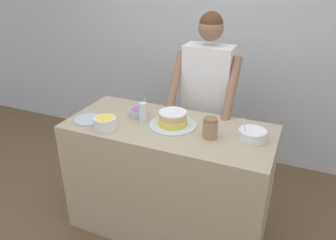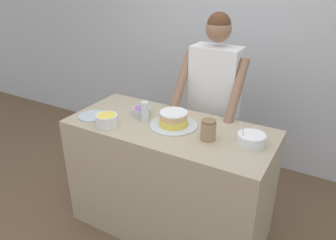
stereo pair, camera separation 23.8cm
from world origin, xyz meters
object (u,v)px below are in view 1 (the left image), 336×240
object	(u,v)px
frosting_bowl_yellow	(105,123)
drinking_glass	(143,113)
person_baker	(207,93)
stoneware_jar	(210,128)
ceramic_plate	(88,120)
frosting_bowl_white	(253,134)
cake	(173,120)
frosting_bowl_purple	(138,112)

from	to	relation	value
frosting_bowl_yellow	drinking_glass	distance (m)	0.29
person_baker	stoneware_jar	bearing A→B (deg)	-70.84
stoneware_jar	frosting_bowl_yellow	bearing A→B (deg)	-166.97
ceramic_plate	drinking_glass	bearing A→B (deg)	19.50
person_baker	frosting_bowl_white	xyz separation A→B (m)	(0.49, -0.54, -0.04)
frosting_bowl_yellow	frosting_bowl_white	size ratio (longest dim) A/B	0.84
cake	drinking_glass	bearing A→B (deg)	-170.98
drinking_glass	frosting_bowl_white	bearing A→B (deg)	3.52
frosting_bowl_yellow	frosting_bowl_white	distance (m)	1.05
frosting_bowl_yellow	person_baker	bearing A→B (deg)	56.61
frosting_bowl_purple	stoneware_jar	bearing A→B (deg)	-10.53
frosting_bowl_yellow	frosting_bowl_purple	xyz separation A→B (m)	(0.12, 0.29, -0.01)
cake	drinking_glass	world-z (taller)	drinking_glass
person_baker	frosting_bowl_yellow	distance (m)	0.96
drinking_glass	stoneware_jar	bearing A→B (deg)	-3.57
drinking_glass	ceramic_plate	size ratio (longest dim) A/B	0.71
frosting_bowl_purple	ceramic_plate	bearing A→B (deg)	-144.41
person_baker	drinking_glass	xyz separation A→B (m)	(-0.32, -0.59, -0.00)
frosting_bowl_white	stoneware_jar	distance (m)	0.29
drinking_glass	cake	bearing A→B (deg)	9.02
person_baker	frosting_bowl_purple	world-z (taller)	person_baker
frosting_bowl_white	stoneware_jar	xyz separation A→B (m)	(-0.28, -0.08, 0.03)
person_baker	cake	size ratio (longest dim) A/B	4.81
ceramic_plate	stoneware_jar	distance (m)	0.95
cake	frosting_bowl_yellow	distance (m)	0.50
cake	frosting_bowl_purple	xyz separation A→B (m)	(-0.32, 0.05, -0.01)
frosting_bowl_yellow	frosting_bowl_purple	distance (m)	0.31
frosting_bowl_purple	frosting_bowl_white	size ratio (longest dim) A/B	0.86
frosting_bowl_white	ceramic_plate	xyz separation A→B (m)	(-1.22, -0.19, -0.03)
person_baker	stoneware_jar	xyz separation A→B (m)	(0.22, -0.63, -0.01)
cake	stoneware_jar	distance (m)	0.32
cake	frosting_bowl_yellow	size ratio (longest dim) A/B	2.22
frosting_bowl_yellow	frosting_bowl_purple	bearing A→B (deg)	67.89
frosting_bowl_white	ceramic_plate	bearing A→B (deg)	-171.00
person_baker	frosting_bowl_white	bearing A→B (deg)	-47.61
frosting_bowl_yellow	frosting_bowl_white	world-z (taller)	frosting_bowl_white
drinking_glass	stoneware_jar	size ratio (longest dim) A/B	1.08
cake	frosting_bowl_white	xyz separation A→B (m)	(0.59, 0.01, -0.01)
stoneware_jar	cake	bearing A→B (deg)	167.23
person_baker	frosting_bowl_purple	xyz separation A→B (m)	(-0.41, -0.51, -0.05)
frosting_bowl_yellow	frosting_bowl_white	xyz separation A→B (m)	(1.02, 0.26, -0.01)
person_baker	cake	xyz separation A→B (m)	(-0.09, -0.56, -0.03)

